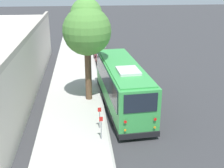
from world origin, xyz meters
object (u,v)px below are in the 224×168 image
Objects in this scene: parked_sedan_maroon at (103,57)px; sign_post_near at (101,128)px; shuttle_bus at (122,83)px; parked_sedan_gray at (99,46)px; sign_post_far at (100,118)px; street_tree at (87,28)px.

parked_sedan_maroon is 3.00× the size of sign_post_near.
shuttle_bus is 12.32m from parked_sedan_maroon.
parked_sedan_gray is at bearing -5.03° from parked_sedan_maroon.
sign_post_far is at bearing 179.66° from parked_sedan_gray.
shuttle_bus is at bearing -122.24° from street_tree.
parked_sedan_maroon is 5.71m from parked_sedan_gray.
parked_sedan_gray is 21.34m from sign_post_far.
parked_sedan_gray is 22.66m from sign_post_near.
parked_sedan_maroon is at bearing -10.42° from street_tree.
sign_post_near is at bearing 170.34° from parked_sedan_maroon.
shuttle_bus reaches higher than parked_sedan_maroon.
sign_post_far is (-4.90, -0.53, -4.89)m from street_tree.
sign_post_near is (-4.67, 1.94, -0.99)m from shuttle_bus.
sign_post_near is at bearing 180.00° from sign_post_far.
sign_post_near is (-22.61, 1.46, 0.30)m from parked_sedan_gray.
shuttle_bus reaches higher than parked_sedan_gray.
street_tree is at bearing 4.84° from sign_post_near.
parked_sedan_maroon is 0.57× the size of street_tree.
street_tree is at bearing 53.95° from shuttle_bus.
street_tree reaches higher than shuttle_bus.
parked_sedan_gray reaches higher than parked_sedan_maroon.
parked_sedan_gray is 3.05× the size of sign_post_far.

